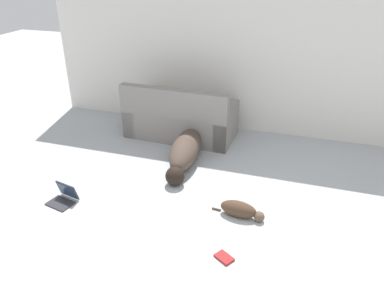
% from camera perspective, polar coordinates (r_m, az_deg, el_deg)
% --- Properties ---
extents(wall_back, '(6.93, 0.06, 2.69)m').
position_cam_1_polar(wall_back, '(5.83, 10.70, 14.24)').
color(wall_back, silver).
rests_on(wall_back, ground_plane).
extents(couch, '(1.69, 0.83, 0.86)m').
position_cam_1_polar(couch, '(5.83, -1.82, 3.72)').
color(couch, gray).
rests_on(couch, ground_plane).
extents(dog, '(0.49, 1.58, 0.37)m').
position_cam_1_polar(dog, '(5.12, -1.08, -1.06)').
color(dog, '#4C3D33').
rests_on(dog, ground_plane).
extents(cat, '(0.60, 0.22, 0.18)m').
position_cam_1_polar(cat, '(4.19, 7.40, -9.91)').
color(cat, '#473323').
rests_on(cat, ground_plane).
extents(laptop_open, '(0.34, 0.32, 0.22)m').
position_cam_1_polar(laptop_open, '(4.64, -18.87, -7.47)').
color(laptop_open, '#2D2D33').
rests_on(laptop_open, ground_plane).
extents(book_red, '(0.21, 0.19, 0.02)m').
position_cam_1_polar(book_red, '(3.72, 4.92, -16.87)').
color(book_red, maroon).
rests_on(book_red, ground_plane).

